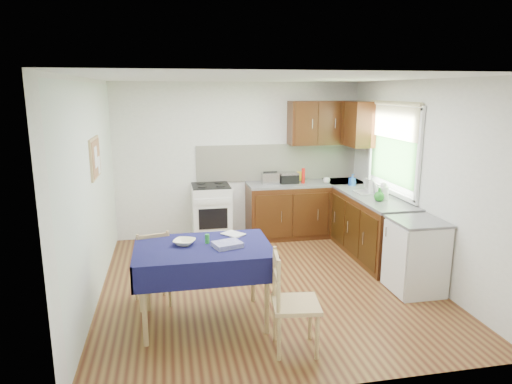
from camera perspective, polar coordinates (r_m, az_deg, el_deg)
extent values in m
plane|color=#4C2414|center=(5.83, 1.27, -11.36)|extent=(4.20, 4.20, 0.00)
cube|color=silver|center=(5.33, 1.41, 14.05)|extent=(4.00, 4.20, 0.02)
cube|color=silver|center=(7.47, -2.14, 4.00)|extent=(4.00, 0.02, 2.50)
cube|color=silver|center=(3.49, 8.83, -6.18)|extent=(4.00, 0.02, 2.50)
cube|color=silver|center=(5.38, -19.94, -0.12)|extent=(0.02, 4.20, 2.50)
cube|color=silver|center=(6.18, 19.76, 1.46)|extent=(0.02, 4.20, 2.50)
cube|color=black|center=(7.59, 6.13, -2.26)|extent=(1.90, 0.60, 0.86)
cube|color=black|center=(6.79, 14.28, -4.37)|extent=(0.60, 1.70, 0.86)
cube|color=slate|center=(7.49, 6.21, 1.08)|extent=(1.90, 0.60, 0.04)
cube|color=slate|center=(6.67, 14.49, -0.67)|extent=(0.60, 1.70, 0.04)
cube|color=slate|center=(7.70, 10.83, 1.25)|extent=(0.60, 0.60, 0.04)
cube|color=white|center=(7.59, 2.74, 3.75)|extent=(2.70, 0.02, 0.60)
cube|color=black|center=(7.58, 8.66, 8.56)|extent=(1.20, 0.35, 0.70)
cube|color=black|center=(7.35, 12.94, 8.26)|extent=(0.35, 0.50, 0.70)
cube|color=silver|center=(7.28, -5.61, -2.71)|extent=(0.60, 0.60, 0.90)
cube|color=black|center=(7.18, -5.69, 0.80)|extent=(0.58, 0.58, 0.02)
cube|color=black|center=(6.99, -5.36, -3.36)|extent=(0.44, 0.01, 0.32)
cube|color=#285523|center=(6.74, 16.79, 4.68)|extent=(0.01, 1.40, 0.85)
cube|color=silver|center=(6.68, 17.03, 10.21)|extent=(0.04, 1.48, 0.06)
cube|color=silver|center=(6.82, 16.39, 0.11)|extent=(0.04, 1.48, 0.06)
cube|color=#BEB383|center=(6.68, 16.79, 8.33)|extent=(0.02, 1.36, 0.44)
cube|color=silver|center=(5.79, 19.36, -7.73)|extent=(0.55, 0.58, 0.85)
cube|color=slate|center=(5.65, 19.68, -3.49)|extent=(0.58, 0.60, 0.03)
cube|color=tan|center=(5.61, -19.50, 4.04)|extent=(0.02, 0.62, 0.47)
cube|color=brown|center=(5.61, -19.35, 4.05)|extent=(0.01, 0.56, 0.41)
cube|color=white|center=(5.53, -19.38, 4.14)|extent=(0.00, 0.18, 0.24)
cube|color=white|center=(5.74, -19.02, 3.24)|extent=(0.00, 0.15, 0.20)
cube|color=#0F0D36|center=(4.67, -6.65, -6.88)|extent=(1.33, 0.89, 0.03)
cube|color=#0F0D36|center=(4.29, -6.11, -10.32)|extent=(1.37, 0.02, 0.26)
cube|color=#0F0D36|center=(5.13, -7.03, -6.43)|extent=(1.37, 0.02, 0.26)
cube|color=#0F0D36|center=(4.71, -14.91, -8.54)|extent=(0.02, 0.93, 0.26)
cube|color=#0F0D36|center=(4.80, 1.51, -7.70)|extent=(0.02, 0.93, 0.26)
cylinder|color=tan|center=(4.49, -13.80, -13.74)|extent=(0.05, 0.05, 0.80)
cylinder|color=tan|center=(4.57, 1.38, -12.86)|extent=(0.05, 0.05, 0.80)
cylinder|color=tan|center=(5.15, -13.46, -10.19)|extent=(0.05, 0.05, 0.80)
cylinder|color=tan|center=(5.22, -0.37, -9.50)|extent=(0.05, 0.05, 0.80)
cube|color=tan|center=(5.30, -12.91, -9.28)|extent=(0.47, 0.47, 0.04)
cube|color=tan|center=(5.03, -12.73, -6.50)|extent=(0.35, 0.10, 0.28)
cylinder|color=tan|center=(5.55, -11.49, -10.53)|extent=(0.03, 0.03, 0.42)
cylinder|color=tan|center=(5.50, -14.78, -10.92)|extent=(0.03, 0.03, 0.42)
cylinder|color=tan|center=(5.26, -10.73, -11.81)|extent=(0.03, 0.03, 0.42)
cylinder|color=tan|center=(5.21, -14.21, -12.24)|extent=(0.03, 0.03, 0.42)
cube|color=tan|center=(4.31, 5.00, -13.83)|extent=(0.47, 0.47, 0.04)
cube|color=tan|center=(4.14, 2.59, -9.58)|extent=(0.08, 0.38, 0.30)
cylinder|color=tan|center=(4.29, 7.65, -17.41)|extent=(0.04, 0.04, 0.45)
cylinder|color=tan|center=(4.58, 6.81, -15.30)|extent=(0.04, 0.04, 0.45)
cylinder|color=tan|center=(4.24, 2.91, -17.67)|extent=(0.04, 0.04, 0.45)
cylinder|color=tan|center=(4.54, 2.41, -15.52)|extent=(0.04, 0.04, 0.45)
cube|color=#B4B4B9|center=(7.28, 1.77, 1.72)|extent=(0.27, 0.17, 0.19)
cube|color=black|center=(7.26, 1.78, 2.52)|extent=(0.23, 0.02, 0.02)
cube|color=black|center=(7.39, 4.07, 1.67)|extent=(0.29, 0.25, 0.14)
cube|color=#B4B4B9|center=(7.38, 4.08, 2.34)|extent=(0.29, 0.25, 0.03)
cylinder|color=red|center=(7.37, 5.93, 2.03)|extent=(0.06, 0.06, 0.24)
cube|color=gold|center=(7.61, 5.59, 1.99)|extent=(0.12, 0.09, 0.15)
cube|color=gray|center=(6.86, 14.07, -0.02)|extent=(0.43, 0.33, 0.02)
cylinder|color=silver|center=(6.85, 14.11, 0.72)|extent=(0.05, 0.20, 0.20)
cylinder|color=silver|center=(6.46, 15.60, -0.17)|extent=(0.14, 0.14, 0.18)
sphere|color=silver|center=(6.44, 15.66, 0.76)|extent=(0.09, 0.09, 0.09)
imported|color=silver|center=(7.46, 8.83, 1.46)|extent=(0.14, 0.14, 0.09)
imported|color=silver|center=(6.74, 14.23, 0.81)|extent=(0.14, 0.14, 0.27)
imported|color=blue|center=(7.31, 11.93, 1.49)|extent=(0.09, 0.09, 0.18)
imported|color=#237F22|center=(6.38, 15.15, -0.30)|extent=(0.16, 0.16, 0.18)
imported|color=#F8F4CB|center=(4.71, -8.94, -6.21)|extent=(0.28, 0.28, 0.05)
imported|color=white|center=(4.91, -3.52, -5.52)|extent=(0.28, 0.28, 0.02)
cylinder|color=#268C30|center=(4.72, -6.12, -5.82)|extent=(0.05, 0.05, 0.09)
cube|color=navy|center=(4.60, -3.60, -6.57)|extent=(0.32, 0.28, 0.05)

